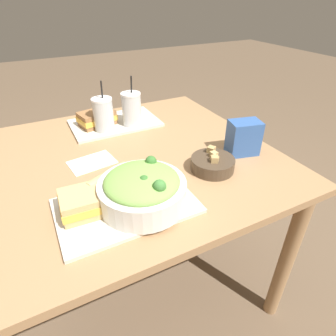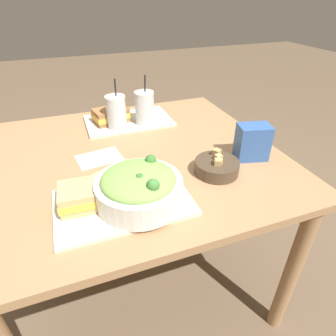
# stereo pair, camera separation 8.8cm
# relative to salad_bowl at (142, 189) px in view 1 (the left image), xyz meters

# --- Properties ---
(ground_plane) EXTENTS (12.00, 12.00, 0.00)m
(ground_plane) POSITION_rel_salad_bowl_xyz_m (0.06, 0.31, -0.82)
(ground_plane) COLOR brown
(dining_table) EXTENTS (1.11, 1.03, 0.75)m
(dining_table) POSITION_rel_salad_bowl_xyz_m (0.06, 0.31, -0.17)
(dining_table) COLOR #A37A51
(dining_table) RESTS_ON ground_plane
(tray_near) EXTENTS (0.40, 0.26, 0.01)m
(tray_near) POSITION_rel_salad_bowl_xyz_m (-0.05, 0.02, -0.06)
(tray_near) COLOR beige
(tray_near) RESTS_ON dining_table
(tray_far) EXTENTS (0.40, 0.26, 0.01)m
(tray_far) POSITION_rel_salad_bowl_xyz_m (0.11, 0.62, -0.06)
(tray_far) COLOR beige
(tray_far) RESTS_ON dining_table
(salad_bowl) EXTENTS (0.26, 0.26, 0.12)m
(salad_bowl) POSITION_rel_salad_bowl_xyz_m (0.00, 0.00, 0.00)
(salad_bowl) COLOR white
(salad_bowl) RESTS_ON tray_near
(soup_bowl) EXTENTS (0.16, 0.16, 0.07)m
(soup_bowl) POSITION_rel_salad_bowl_xyz_m (0.30, 0.07, -0.04)
(soup_bowl) COLOR #473828
(soup_bowl) RESTS_ON dining_table
(sandwich_near) EXTENTS (0.15, 0.12, 0.06)m
(sandwich_near) POSITION_rel_salad_bowl_xyz_m (-0.15, 0.04, -0.02)
(sandwich_near) COLOR tan
(sandwich_near) RESTS_ON tray_near
(baguette_near) EXTENTS (0.17, 0.12, 0.07)m
(baguette_near) POSITION_rel_salad_bowl_xyz_m (-0.07, 0.11, -0.02)
(baguette_near) COLOR tan
(baguette_near) RESTS_ON tray_near
(sandwich_far) EXTENTS (0.18, 0.14, 0.06)m
(sandwich_far) POSITION_rel_salad_bowl_xyz_m (0.03, 0.62, -0.02)
(sandwich_far) COLOR olive
(sandwich_far) RESTS_ON tray_far
(drink_cup_dark) EXTENTS (0.09, 0.09, 0.22)m
(drink_cup_dark) POSITION_rel_salad_bowl_xyz_m (0.05, 0.55, 0.02)
(drink_cup_dark) COLOR silver
(drink_cup_dark) RESTS_ON tray_far
(drink_cup_red) EXTENTS (0.09, 0.09, 0.23)m
(drink_cup_red) POSITION_rel_salad_bowl_xyz_m (0.18, 0.55, 0.02)
(drink_cup_red) COLOR silver
(drink_cup_red) RESTS_ON tray_far
(chip_bag) EXTENTS (0.13, 0.11, 0.13)m
(chip_bag) POSITION_rel_salad_bowl_xyz_m (0.47, 0.12, 0.00)
(chip_bag) COLOR #335BA3
(chip_bag) RESTS_ON dining_table
(napkin_folded) EXTENTS (0.18, 0.14, 0.00)m
(napkin_folded) POSITION_rel_salad_bowl_xyz_m (-0.08, 0.32, -0.06)
(napkin_folded) COLOR white
(napkin_folded) RESTS_ON dining_table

